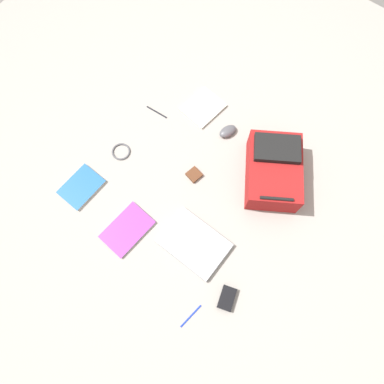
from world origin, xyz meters
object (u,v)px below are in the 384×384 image
(power_brick, at_px, (227,298))
(book_red, at_px, (203,107))
(earbud_pouch, at_px, (194,175))
(computer_mouse, at_px, (228,131))
(pen_blue, at_px, (157,112))
(pen_black, at_px, (191,316))
(book_comic, at_px, (81,187))
(cable_coil, at_px, (121,152))
(backpack, at_px, (273,170))
(laptop, at_px, (194,243))
(book_blue, at_px, (127,230))

(power_brick, bearing_deg, book_red, -47.43)
(book_red, bearing_deg, earbud_pouch, 119.87)
(computer_mouse, distance_m, power_brick, 0.95)
(book_red, height_order, pen_blue, book_red)
(power_brick, height_order, pen_blue, power_brick)
(book_red, xyz_separation_m, computer_mouse, (-0.22, 0.05, 0.01))
(power_brick, xyz_separation_m, pen_black, (0.09, 0.18, -0.01))
(book_comic, relative_size, power_brick, 2.00)
(book_comic, height_order, power_brick, power_brick)
(computer_mouse, bearing_deg, cable_coil, 67.51)
(backpack, xyz_separation_m, laptop, (0.11, 0.57, -0.08))
(book_red, relative_size, computer_mouse, 2.26)
(laptop, distance_m, cable_coil, 0.69)
(pen_blue, relative_size, earbud_pouch, 2.04)
(backpack, xyz_separation_m, earbud_pouch, (0.35, 0.26, -0.08))
(book_red, xyz_separation_m, pen_black, (-0.66, 1.00, -0.00))
(laptop, relative_size, computer_mouse, 3.20)
(pen_black, bearing_deg, book_red, -56.52)
(laptop, bearing_deg, backpack, -101.28)
(book_blue, bearing_deg, computer_mouse, -96.67)
(book_blue, relative_size, power_brick, 2.39)
(backpack, relative_size, pen_black, 3.40)
(computer_mouse, bearing_deg, book_blue, 102.63)
(cable_coil, bearing_deg, book_red, -111.54)
(book_blue, height_order, pen_black, book_blue)
(backpack, xyz_separation_m, pen_blue, (0.78, 0.06, -0.09))
(laptop, height_order, computer_mouse, computer_mouse)
(book_blue, relative_size, pen_black, 1.94)
(book_red, relative_size, cable_coil, 2.30)
(book_comic, xyz_separation_m, cable_coil, (-0.03, -0.30, -0.00))
(backpack, relative_size, laptop, 1.40)
(computer_mouse, distance_m, pen_blue, 0.45)
(computer_mouse, bearing_deg, power_brick, 144.16)
(book_comic, relative_size, cable_coil, 2.17)
(backpack, relative_size, book_blue, 1.76)
(earbud_pouch, bearing_deg, backpack, -143.85)
(book_comic, height_order, pen_blue, book_comic)
(backpack, bearing_deg, book_blue, 58.38)
(book_blue, height_order, power_brick, power_brick)
(backpack, distance_m, pen_blue, 0.79)
(laptop, relative_size, earbud_pouch, 4.89)
(book_red, height_order, earbud_pouch, earbud_pouch)
(book_blue, bearing_deg, pen_blue, -63.66)
(earbud_pouch, bearing_deg, pen_black, 125.59)
(pen_blue, bearing_deg, book_comic, 86.92)
(power_brick, bearing_deg, laptop, -22.67)
(backpack, height_order, book_comic, backpack)
(pen_blue, bearing_deg, cable_coil, 89.96)
(book_comic, distance_m, cable_coil, 0.30)
(power_brick, bearing_deg, book_blue, 2.80)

